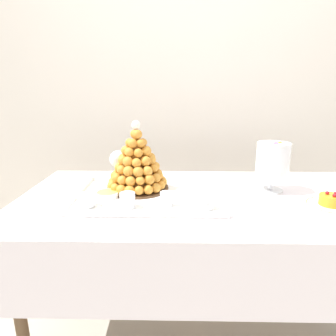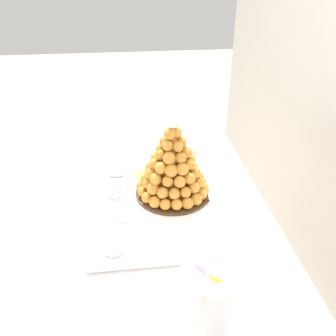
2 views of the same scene
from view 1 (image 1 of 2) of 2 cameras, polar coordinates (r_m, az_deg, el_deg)
backdrop_wall at (r=2.09m, az=4.62°, el=15.70°), size 4.80×0.10×2.50m
buffet_table at (r=1.28m, az=6.54°, el=-9.77°), size 1.55×0.77×0.79m
serving_tray at (r=1.23m, az=-3.72°, el=-5.48°), size 0.60×0.43×0.02m
croquembouche at (r=1.27m, az=-6.12°, el=0.90°), size 0.27×0.27×0.30m
dessert_cup_left at (r=1.15m, az=-15.84°, el=-6.18°), size 0.06×0.06×0.05m
dessert_cup_mid_left at (r=1.10m, az=-7.97°, el=-6.41°), size 0.06×0.06×0.06m
dessert_cup_centre at (r=1.11m, az=-0.34°, el=-6.23°), size 0.05×0.05×0.06m
dessert_cup_mid_right at (r=1.10m, az=7.54°, el=-6.74°), size 0.06×0.06×0.05m
creme_brulee_ramekin at (r=1.23m, az=-11.84°, el=-5.04°), size 0.10×0.10×0.02m
macaron_goblet at (r=1.34m, az=19.96°, el=1.59°), size 0.14×0.14×0.23m
fruit_tart_plate at (r=1.29m, az=29.47°, el=-5.95°), size 0.18×0.18×0.06m
wine_glass at (r=1.37m, az=-9.84°, el=1.61°), size 0.08×0.08×0.17m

